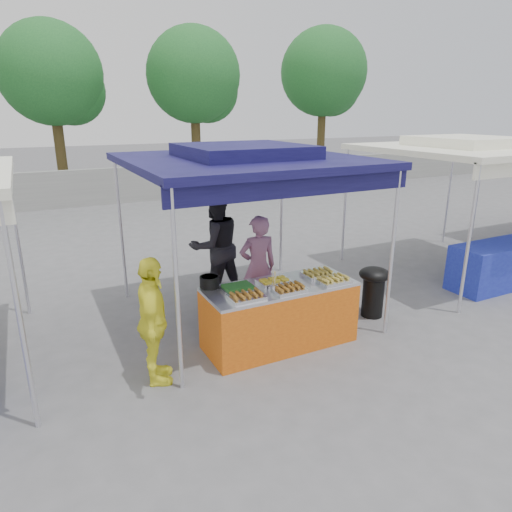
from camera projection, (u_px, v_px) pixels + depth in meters
name	position (u px, v px, depth m)	size (l,w,h in m)	color
ground_plane	(276.00, 340.00, 6.28)	(80.00, 80.00, 0.00)	slate
back_wall	(118.00, 186.00, 15.45)	(40.00, 0.25, 1.20)	gray
main_canopy	(244.00, 159.00, 6.39)	(3.20, 3.20, 2.57)	silver
neighbor_stall_right	(479.00, 193.00, 8.22)	(3.20, 3.20, 2.57)	silver
tree_1	(56.00, 78.00, 15.70)	(3.53, 3.48, 5.98)	#493B1C
tree_2	(197.00, 80.00, 17.37)	(3.58, 3.53, 6.07)	#493B1C
tree_3	(326.00, 76.00, 20.46)	(3.83, 3.83, 6.58)	#493B1C
vendor_table	(280.00, 315.00, 6.07)	(2.00, 0.80, 0.85)	#DC5F13
food_tray_fl	(247.00, 297.00, 5.48)	(0.42, 0.30, 0.07)	white
food_tray_fm	(289.00, 289.00, 5.72)	(0.42, 0.30, 0.07)	white
food_tray_fr	(333.00, 280.00, 6.01)	(0.42, 0.30, 0.07)	white
food_tray_bl	(238.00, 288.00, 5.75)	(0.42, 0.30, 0.07)	white
food_tray_bm	(274.00, 281.00, 5.98)	(0.42, 0.30, 0.07)	white
food_tray_br	(318.00, 274.00, 6.25)	(0.42, 0.30, 0.07)	white
cooking_pot	(209.00, 282.00, 5.85)	(0.25, 0.25, 0.15)	black
skewer_cup	(274.00, 289.00, 5.70)	(0.07, 0.07, 0.09)	silver
wok_burner	(374.00, 287.00, 6.91)	(0.47, 0.47, 0.79)	black
crate_left	(237.00, 324.00, 6.44)	(0.49, 0.34, 0.29)	#1625B8
crate_right	(271.00, 313.00, 6.81)	(0.46, 0.32, 0.28)	#1625B8
crate_stacked	(271.00, 296.00, 6.73)	(0.44, 0.31, 0.26)	#1625B8
vendor_woman	(258.00, 267.00, 6.80)	(0.58, 0.38, 1.58)	#9C6387
helper_man	(215.00, 246.00, 7.39)	(0.90, 0.70, 1.85)	#222227
customer_person	(153.00, 322.00, 5.12)	(0.89, 0.37, 1.51)	#FFFA38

